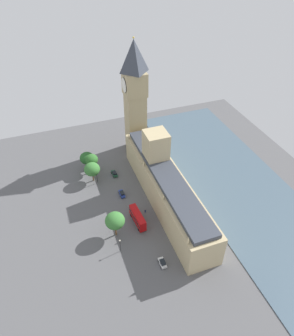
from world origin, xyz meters
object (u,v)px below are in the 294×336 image
Objects in this scene: clock_tower at (135,97)px; street_lamp_trailing at (120,243)px; double_decker_bus_corner at (138,218)px; plane_tree_leading at (115,221)px; car_white_kerbside at (162,263)px; parliament_building at (165,184)px; car_dark_green_under_trees at (114,173)px; street_lamp_slot_10 at (97,175)px; plane_tree_midblock at (92,169)px; plane_tree_opposite_hall at (92,160)px; car_blue_far_end at (122,194)px; pedestrian_by_river_gate at (145,211)px; plane_tree_near_tower at (87,158)px.

street_lamp_trailing is at bearing 66.57° from clock_tower.
plane_tree_leading is at bearing 13.08° from double_decker_bus_corner.
parliament_building is at bearing 68.09° from car_white_kerbside.
plane_tree_leading is at bearing 63.97° from clock_tower.
parliament_building is at bearing 89.05° from clock_tower.
double_decker_bus_corner is (-0.94, 28.89, 1.75)m from car_dark_green_under_trees.
street_lamp_slot_10 is (-0.56, -36.23, 0.16)m from street_lamp_trailing.
street_lamp_slot_10 is at bearing -38.66° from parliament_building.
plane_tree_opposite_hall is (-1.09, -5.81, 0.48)m from plane_tree_midblock.
pedestrian_by_river_gate is at bearing -64.15° from car_blue_far_end.
parliament_building reaches higher than plane_tree_opposite_hall.
plane_tree_leading is (8.04, 31.64, 6.43)m from car_dark_green_under_trees.
double_decker_bus_corner is 1.83× the size of street_lamp_trailing.
plane_tree_opposite_hall is at bearing -90.42° from street_lamp_trailing.
parliament_building is 14.77× the size of car_dark_green_under_trees.
plane_tree_leading is at bearing 90.25° from plane_tree_opposite_hall.
street_lamp_slot_10 is at bearing -165.16° from car_dark_green_under_trees.
plane_tree_leading is 1.76× the size of street_lamp_trailing.
car_white_kerbside is (-2.76, 48.46, -0.00)m from car_dark_green_under_trees.
plane_tree_leading is at bearing -93.88° from street_lamp_trailing.
plane_tree_leading is at bearing -52.18° from pedestrian_by_river_gate.
plane_tree_near_tower is at bearing 114.43° from car_blue_far_end.
plane_tree_midblock is 3.19m from street_lamp_slot_10.
car_white_kerbside is 0.70× the size of street_lamp_trailing.
car_white_kerbside is 23.55m from pedestrian_by_river_gate.
car_white_kerbside is (12.62, 64.79, -25.91)m from clock_tower.
clock_tower reaches higher than double_decker_bus_corner.
double_decker_bus_corner is at bearing -163.00° from plane_tree_leading.
plane_tree_midblock is 1.02× the size of plane_tree_near_tower.
double_decker_bus_corner is 1.75× the size of street_lamp_slot_10.
pedestrian_by_river_gate is (-2.46, -23.42, -0.20)m from car_white_kerbside.
car_dark_green_under_trees is 0.50× the size of plane_tree_near_tower.
pedestrian_by_river_gate is 19.78m from street_lamp_trailing.
plane_tree_leading is 29.18m from street_lamp_slot_10.
street_lamp_trailing is at bearing -107.10° from car_blue_far_end.
plane_tree_opposite_hall is 44.30m from street_lamp_trailing.
parliament_building is at bearing -57.98° from car_dark_green_under_trees.
clock_tower is 5.72× the size of plane_tree_opposite_hall.
street_lamp_trailing is (13.75, 13.80, 3.42)m from pedestrian_by_river_gate.
pedestrian_by_river_gate is 26.27m from street_lamp_slot_10.
parliament_building is 12.56m from pedestrian_by_river_gate.
car_blue_far_end reaches higher than pedestrian_by_river_gate.
car_white_kerbside is 57.80m from plane_tree_near_tower.
parliament_building is 25.25m from plane_tree_leading.
plane_tree_leading is 1.16× the size of plane_tree_near_tower.
street_lamp_trailing is at bearing -105.73° from car_dark_green_under_trees.
car_dark_green_under_trees is 9.04m from street_lamp_slot_10.
double_decker_bus_corner is 6.08m from pedestrian_by_river_gate.
clock_tower is 70.91m from car_white_kerbside.
clock_tower is 42.31m from car_blue_far_end.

